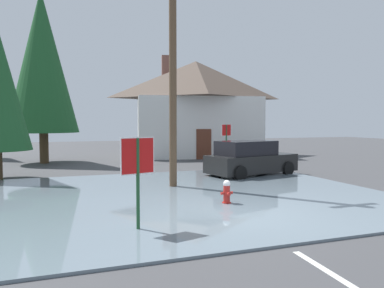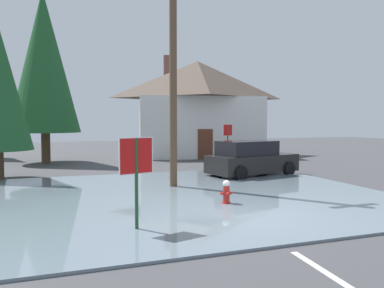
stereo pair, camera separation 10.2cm
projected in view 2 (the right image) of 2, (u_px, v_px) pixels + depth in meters
name	position (u px, v px, depth m)	size (l,w,h in m)	color
ground_plane	(241.00, 216.00, 10.10)	(80.00, 80.00, 0.10)	#424244
flood_puddle	(185.00, 195.00, 12.62)	(13.32, 11.16, 0.06)	slate
lane_stop_bar	(234.00, 227.00, 8.87)	(3.58, 0.30, 0.01)	silver
stop_sign_near	(136.00, 164.00, 8.46)	(0.81, 0.24, 2.15)	#1E4C28
fire_hydrant	(226.00, 193.00, 11.21)	(0.38, 0.32, 0.75)	#AD231E
utility_pole	(173.00, 53.00, 13.89)	(1.60, 0.28, 9.70)	brown
stop_sign_far	(228.00, 136.00, 21.61)	(0.65, 0.18, 2.34)	#1E4C28
house	(197.00, 107.00, 27.80)	(10.28, 8.44, 7.47)	silver
parked_car	(251.00, 159.00, 17.30)	(4.58, 2.76, 1.62)	black
pine_tree_short_left	(44.00, 62.00, 22.23)	(4.10, 4.10, 10.26)	#4C3823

